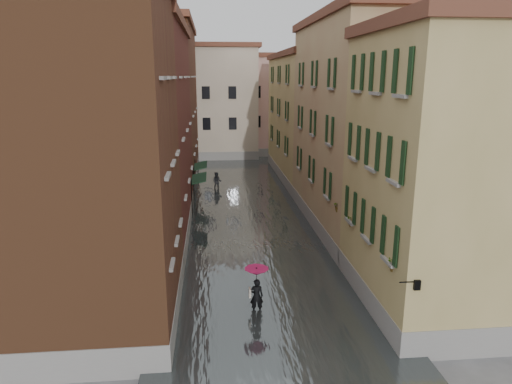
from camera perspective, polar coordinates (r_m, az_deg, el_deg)
name	(u,v)px	position (r m, az deg, el deg)	size (l,w,h in m)	color
ground	(267,291)	(22.04, 1.40, -12.21)	(120.00, 120.00, 0.00)	#545457
floodwater	(246,210)	(34.09, -1.22, -2.30)	(10.00, 60.00, 0.20)	#444A4B
building_left_near	(92,166)	(18.47, -19.81, 3.03)	(6.00, 8.00, 13.00)	brown
building_left_mid	(137,136)	(29.16, -14.62, 6.78)	(6.00, 14.00, 12.50)	#5D261D
building_left_far	(162,107)	(43.91, -11.69, 10.31)	(6.00, 16.00, 14.00)	brown
building_right_near	(442,178)	(20.36, 22.19, 1.64)	(6.00, 8.00, 11.50)	#A29053
building_right_mid	(359,130)	(30.27, 12.76, 7.62)	(6.00, 14.00, 13.00)	tan
building_right_far	(310,120)	(44.77, 6.73, 8.97)	(6.00, 16.00, 11.50)	#A29053
building_end_cream	(207,104)	(57.67, -6.20, 10.91)	(12.00, 9.00, 13.00)	beige
building_end_pink	(276,106)	(60.29, 2.56, 10.64)	(10.00, 9.00, 12.00)	#D19C92
awning_near	(199,179)	(33.82, -7.19, 1.61)	(1.09, 3.19, 2.80)	black
awning_far	(200,167)	(38.56, -7.01, 3.18)	(1.09, 3.02, 2.80)	black
wall_lantern	(416,284)	(16.63, 19.36, -10.82)	(0.71, 0.22, 0.35)	black
window_planters	(359,220)	(21.17, 12.77, -3.46)	(0.59, 8.36, 0.84)	brown
pedestrian_main	(256,285)	(19.56, 0.06, -11.55)	(1.03, 1.03, 2.06)	black
pedestrian_far	(217,182)	(40.17, -4.90, 1.30)	(0.81, 0.63, 1.67)	black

